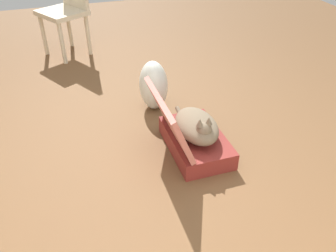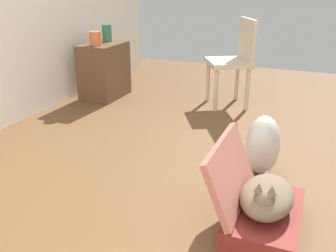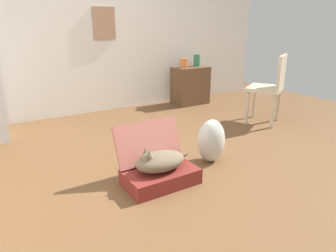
{
  "view_description": "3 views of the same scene",
  "coord_description": "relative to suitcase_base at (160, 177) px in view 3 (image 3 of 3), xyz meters",
  "views": [
    {
      "loc": [
        -2.1,
        0.51,
        1.59
      ],
      "look_at": [
        -0.33,
        -0.07,
        0.28
      ],
      "focal_mm": 36.47,
      "sensor_mm": 36.0,
      "label": 1
    },
    {
      "loc": [
        -2.1,
        -0.46,
        1.3
      ],
      "look_at": [
        -0.23,
        0.31,
        0.51
      ],
      "focal_mm": 39.99,
      "sensor_mm": 36.0,
      "label": 2
    },
    {
      "loc": [
        -1.47,
        -2.3,
        1.3
      ],
      "look_at": [
        0.04,
        0.12,
        0.34
      ],
      "focal_mm": 32.56,
      "sensor_mm": 36.0,
      "label": 3
    }
  ],
  "objects": [
    {
      "name": "ground_plane",
      "position": [
        0.29,
        0.29,
        -0.07
      ],
      "size": [
        7.68,
        7.68,
        0.0
      ],
      "primitive_type": "plane",
      "color": "brown",
      "rests_on": "ground"
    },
    {
      "name": "wall_back",
      "position": [
        0.29,
        2.55,
        1.23
      ],
      "size": [
        6.4,
        0.15,
        2.6
      ],
      "color": "silver",
      "rests_on": "ground"
    },
    {
      "name": "suitcase_base",
      "position": [
        0.0,
        0.0,
        0.0
      ],
      "size": [
        0.61,
        0.38,
        0.13
      ],
      "primitive_type": "cube",
      "color": "maroon",
      "rests_on": "ground"
    },
    {
      "name": "suitcase_lid",
      "position": [
        0.0,
        0.21,
        0.25
      ],
      "size": [
        0.61,
        0.18,
        0.36
      ],
      "primitive_type": "cube",
      "rotation": [
        1.18,
        0.0,
        0.0
      ],
      "color": "#B26356",
      "rests_on": "suitcase_base"
    },
    {
      "name": "cat",
      "position": [
        -0.01,
        0.0,
        0.15
      ],
      "size": [
        0.52,
        0.28,
        0.22
      ],
      "color": "brown",
      "rests_on": "suitcase_base"
    },
    {
      "name": "plastic_bag_white",
      "position": [
        0.66,
        0.13,
        0.15
      ],
      "size": [
        0.29,
        0.24,
        0.43
      ],
      "primitive_type": "ellipsoid",
      "color": "silver",
      "rests_on": "ground"
    },
    {
      "name": "side_table",
      "position": [
        1.86,
        2.14,
        0.25
      ],
      "size": [
        0.57,
        0.39,
        0.62
      ],
      "primitive_type": "cube",
      "color": "brown",
      "rests_on": "ground"
    },
    {
      "name": "vase_tall",
      "position": [
        1.72,
        2.14,
        0.63
      ],
      "size": [
        0.13,
        0.13,
        0.15
      ],
      "primitive_type": "cylinder",
      "color": "#CC6B38",
      "rests_on": "side_table"
    },
    {
      "name": "vase_short",
      "position": [
        2.0,
        2.17,
        0.65
      ],
      "size": [
        0.11,
        0.11,
        0.19
      ],
      "primitive_type": "cylinder",
      "color": "#2D7051",
      "rests_on": "side_table"
    },
    {
      "name": "chair",
      "position": [
        2.11,
        0.68,
        0.45
      ],
      "size": [
        0.61,
        0.59,
        0.93
      ],
      "rotation": [
        0.0,
        0.0,
        -2.62
      ],
      "color": "beige",
      "rests_on": "ground"
    }
  ]
}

